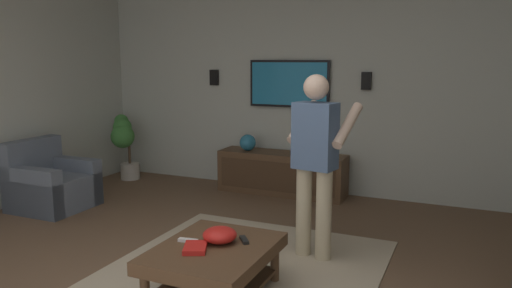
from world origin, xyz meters
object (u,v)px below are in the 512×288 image
object	(u,v)px
bowl	(220,235)
remote_white	(188,240)
vase_round	(248,143)
media_console	(282,173)
remote_black	(244,240)
armchair	(51,185)
person_standing	(316,156)
tv	(289,84)
wall_speaker_right	(214,78)
book	(195,248)
potted_plant_tall	(124,140)
coffee_table	(214,260)
wall_speaker_left	(366,81)

from	to	relation	value
bowl	remote_white	xyz separation A→B (m)	(-0.09, 0.22, -0.05)
bowl	vase_round	distance (m)	2.98
media_console	remote_black	bearing A→B (deg)	15.07
media_console	armchair	bearing A→B (deg)	-53.08
remote_white	bowl	bearing A→B (deg)	-165.78
vase_round	person_standing	bearing A→B (deg)	-140.64
tv	bowl	world-z (taller)	tv
armchair	bowl	xyz separation A→B (m)	(-1.10, -2.87, 0.18)
bowl	wall_speaker_right	size ratio (longest dim) A/B	1.18
book	vase_round	bearing A→B (deg)	-6.53
bowl	remote_white	bearing A→B (deg)	112.15
potted_plant_tall	remote_black	bearing A→B (deg)	-128.75
coffee_table	media_console	size ratio (longest dim) A/B	0.59
potted_plant_tall	wall_speaker_left	world-z (taller)	wall_speaker_left
remote_white	wall_speaker_right	distance (m)	3.67
remote_white	remote_black	bearing A→B (deg)	-162.30
remote_white	book	size ratio (longest dim) A/B	0.68
person_standing	vase_round	xyz separation A→B (m)	(1.83, 1.50, -0.27)
armchair	tv	bearing A→B (deg)	40.10
remote_white	potted_plant_tall	bearing A→B (deg)	-52.39
book	vase_round	world-z (taller)	vase_round
coffee_table	bowl	world-z (taller)	bowl
bowl	book	distance (m)	0.23
person_standing	vase_round	world-z (taller)	person_standing
armchair	potted_plant_tall	bearing A→B (deg)	93.66
person_standing	wall_speaker_left	distance (m)	2.20
tv	wall_speaker_left	world-z (taller)	tv
person_standing	bowl	size ratio (longest dim) A/B	6.33
media_console	remote_black	xyz separation A→B (m)	(-2.73, -0.74, 0.14)
potted_plant_tall	wall_speaker_left	distance (m)	3.57
bowl	remote_black	size ratio (longest dim) A/B	1.73
potted_plant_tall	remote_white	world-z (taller)	potted_plant_tall
armchair	wall_speaker_left	distance (m)	4.05
vase_round	wall_speaker_right	size ratio (longest dim) A/B	1.00
remote_black	wall_speaker_right	xyz separation A→B (m)	(2.98, 1.87, 1.10)
book	tv	bearing A→B (deg)	-15.93
bowl	remote_black	bearing A→B (deg)	-59.79
book	remote_white	bearing A→B (deg)	24.24
media_console	bowl	xyz separation A→B (m)	(-2.82, -0.58, 0.18)
bowl	remote_white	size ratio (longest dim) A/B	1.73
armchair	coffee_table	xyz separation A→B (m)	(-1.19, -2.87, 0.02)
remote_white	remote_black	distance (m)	0.43
vase_round	wall_speaker_left	xyz separation A→B (m)	(0.29, -1.50, 0.84)
bowl	book	bearing A→B (deg)	156.89
coffee_table	tv	size ratio (longest dim) A/B	0.90
remote_white	book	bearing A→B (deg)	130.68
media_console	book	bearing A→B (deg)	9.10
coffee_table	tv	distance (m)	3.40
coffee_table	book	bearing A→B (deg)	144.38
remote_black	potted_plant_tall	bearing A→B (deg)	-166.50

